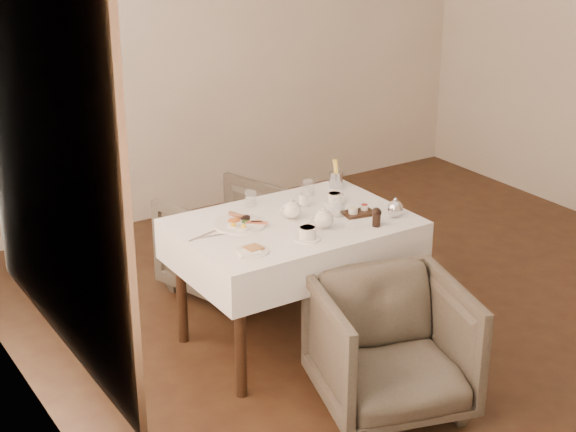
# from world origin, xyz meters

# --- Properties ---
(room) EXTENTS (5.00, 5.00, 5.00)m
(room) POSITION_xyz_m (-2.22, 0.00, 1.60)
(room) COLOR #321910
(room) RESTS_ON ground
(table) EXTENTS (1.28, 0.88, 0.75)m
(table) POSITION_xyz_m (-0.80, 0.28, 0.64)
(table) COLOR black
(table) RESTS_ON ground
(armchair_near) EXTENTS (0.90, 0.91, 0.67)m
(armchair_near) POSITION_xyz_m (-0.74, -0.54, 0.34)
(armchair_near) COLOR #463F33
(armchair_near) RESTS_ON ground
(armchair_far) EXTENTS (0.90, 0.91, 0.66)m
(armchair_far) POSITION_xyz_m (-0.77, 1.08, 0.33)
(armchair_far) COLOR #463F33
(armchair_far) RESTS_ON ground
(breakfast_plate) EXTENTS (0.29, 0.29, 0.04)m
(breakfast_plate) POSITION_xyz_m (-1.08, 0.39, 0.77)
(breakfast_plate) COLOR white
(breakfast_plate) RESTS_ON table
(side_plate) EXTENTS (0.18, 0.17, 0.02)m
(side_plate) POSITION_xyz_m (-1.21, 0.04, 0.76)
(side_plate) COLOR white
(side_plate) RESTS_ON table
(teapot_centre) EXTENTS (0.15, 0.12, 0.12)m
(teapot_centre) POSITION_xyz_m (-0.79, 0.32, 0.81)
(teapot_centre) COLOR white
(teapot_centre) RESTS_ON table
(teapot_front) EXTENTS (0.17, 0.15, 0.12)m
(teapot_front) POSITION_xyz_m (-0.72, 0.11, 0.82)
(teapot_front) COLOR white
(teapot_front) RESTS_ON table
(creamer) EXTENTS (0.08, 0.08, 0.07)m
(creamer) POSITION_xyz_m (-0.62, 0.44, 0.79)
(creamer) COLOR white
(creamer) RESTS_ON table
(teacup_near) EXTENTS (0.14, 0.14, 0.07)m
(teacup_near) POSITION_xyz_m (-0.88, 0.02, 0.79)
(teacup_near) COLOR white
(teacup_near) RESTS_ON table
(teacup_far) EXTENTS (0.12, 0.12, 0.06)m
(teacup_far) POSITION_xyz_m (-0.44, 0.39, 0.78)
(teacup_far) COLOR white
(teacup_far) RESTS_ON table
(glass_left) EXTENTS (0.09, 0.09, 0.09)m
(glass_left) POSITION_xyz_m (-0.88, 0.61, 0.80)
(glass_left) COLOR silver
(glass_left) RESTS_ON table
(glass_mid) EXTENTS (0.08, 0.08, 0.10)m
(glass_mid) POSITION_xyz_m (-0.54, 0.21, 0.80)
(glass_mid) COLOR silver
(glass_mid) RESTS_ON table
(glass_right) EXTENTS (0.08, 0.08, 0.09)m
(glass_right) POSITION_xyz_m (-0.50, 0.58, 0.80)
(glass_right) COLOR silver
(glass_right) RESTS_ON table
(condiment_board) EXTENTS (0.19, 0.15, 0.04)m
(condiment_board) POSITION_xyz_m (-0.44, 0.17, 0.77)
(condiment_board) COLOR black
(condiment_board) RESTS_ON table
(pepper_mill_left) EXTENTS (0.05, 0.05, 0.10)m
(pepper_mill_left) POSITION_xyz_m (-0.45, -0.01, 0.81)
(pepper_mill_left) COLOR black
(pepper_mill_left) RESTS_ON table
(pepper_mill_right) EXTENTS (0.06, 0.06, 0.11)m
(pepper_mill_right) POSITION_xyz_m (-0.46, -0.03, 0.81)
(pepper_mill_right) COLOR black
(pepper_mill_right) RESTS_ON table
(silver_pot) EXTENTS (0.14, 0.13, 0.12)m
(silver_pot) POSITION_xyz_m (-0.29, 0.03, 0.81)
(silver_pot) COLOR white
(silver_pot) RESTS_ON table
(fries_cup) EXTENTS (0.08, 0.08, 0.18)m
(fries_cup) POSITION_xyz_m (-0.28, 0.60, 0.83)
(fries_cup) COLOR silver
(fries_cup) RESTS_ON table
(cutlery_fork) EXTENTS (0.20, 0.07, 0.00)m
(cutlery_fork) POSITION_xyz_m (-1.32, 0.36, 0.76)
(cutlery_fork) COLOR silver
(cutlery_fork) RESTS_ON table
(cutlery_knife) EXTENTS (0.21, 0.05, 0.00)m
(cutlery_knife) POSITION_xyz_m (-1.26, 0.32, 0.76)
(cutlery_knife) COLOR silver
(cutlery_knife) RESTS_ON table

